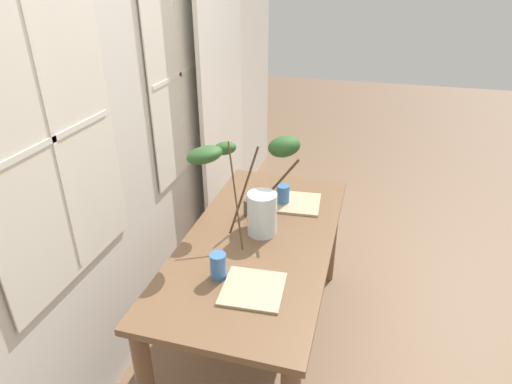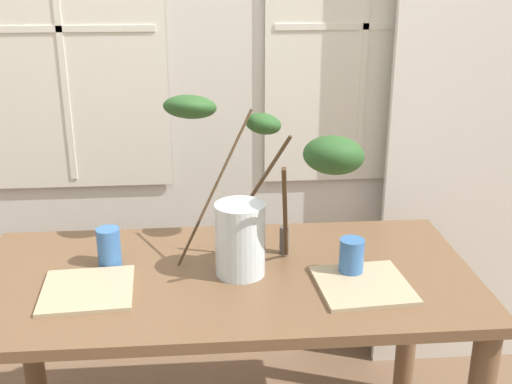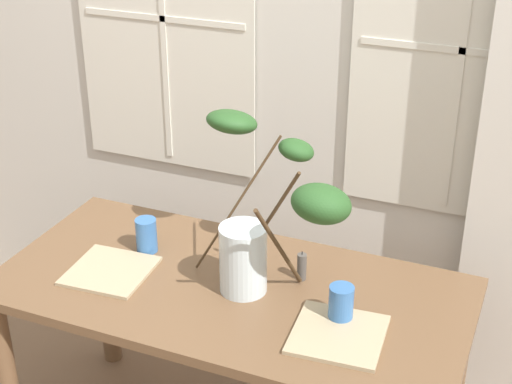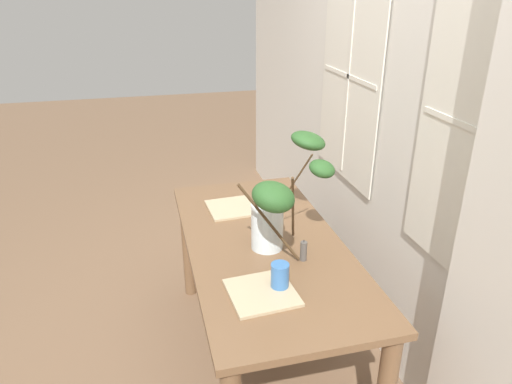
{
  "view_description": "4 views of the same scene",
  "coord_description": "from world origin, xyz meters",
  "px_view_note": "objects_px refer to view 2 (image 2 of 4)",
  "views": [
    {
      "loc": [
        -1.86,
        -0.5,
        2.02
      ],
      "look_at": [
        0.08,
        0.04,
        0.98
      ],
      "focal_mm": 30.66,
      "sensor_mm": 36.0,
      "label": 1
    },
    {
      "loc": [
        -0.05,
        -1.79,
        1.69
      ],
      "look_at": [
        0.09,
        -0.05,
        1.04
      ],
      "focal_mm": 44.59,
      "sensor_mm": 36.0,
      "label": 2
    },
    {
      "loc": [
        0.9,
        -1.93,
        2.17
      ],
      "look_at": [
        0.08,
        0.04,
        1.1
      ],
      "focal_mm": 53.72,
      "sensor_mm": 36.0,
      "label": 3
    },
    {
      "loc": [
        1.98,
        -0.54,
        1.94
      ],
      "look_at": [
        0.05,
        -0.06,
        1.05
      ],
      "focal_mm": 33.1,
      "sensor_mm": 36.0,
      "label": 4
    }
  ],
  "objects_px": {
    "drinking_glass_blue_right": "(351,257)",
    "plate_square_right": "(363,285)",
    "plate_square_left": "(88,290)",
    "pillar_candle": "(284,240)",
    "drinking_glass_blue_left": "(109,247)",
    "dining_table": "(226,310)",
    "vase_with_branches": "(256,190)"
  },
  "relations": [
    {
      "from": "vase_with_branches",
      "to": "pillar_candle",
      "type": "bearing_deg",
      "value": 41.66
    },
    {
      "from": "vase_with_branches",
      "to": "plate_square_left",
      "type": "xyz_separation_m",
      "value": [
        -0.51,
        -0.12,
        -0.26
      ]
    },
    {
      "from": "plate_square_right",
      "to": "drinking_glass_blue_left",
      "type": "bearing_deg",
      "value": 164.52
    },
    {
      "from": "dining_table",
      "to": "drinking_glass_blue_right",
      "type": "distance_m",
      "value": 0.44
    },
    {
      "from": "dining_table",
      "to": "pillar_candle",
      "type": "bearing_deg",
      "value": 33.08
    },
    {
      "from": "drinking_glass_blue_right",
      "to": "plate_square_left",
      "type": "xyz_separation_m",
      "value": [
        -0.8,
        -0.04,
        -0.05
      ]
    },
    {
      "from": "drinking_glass_blue_right",
      "to": "plate_square_right",
      "type": "height_order",
      "value": "drinking_glass_blue_right"
    },
    {
      "from": "dining_table",
      "to": "drinking_glass_blue_left",
      "type": "height_order",
      "value": "drinking_glass_blue_left"
    },
    {
      "from": "drinking_glass_blue_left",
      "to": "dining_table",
      "type": "bearing_deg",
      "value": -14.41
    },
    {
      "from": "vase_with_branches",
      "to": "dining_table",
      "type": "bearing_deg",
      "value": -157.75
    },
    {
      "from": "vase_with_branches",
      "to": "plate_square_left",
      "type": "height_order",
      "value": "vase_with_branches"
    },
    {
      "from": "vase_with_branches",
      "to": "drinking_glass_blue_left",
      "type": "xyz_separation_m",
      "value": [
        -0.47,
        0.05,
        -0.2
      ]
    },
    {
      "from": "drinking_glass_blue_right",
      "to": "plate_square_left",
      "type": "bearing_deg",
      "value": -176.96
    },
    {
      "from": "dining_table",
      "to": "vase_with_branches",
      "type": "xyz_separation_m",
      "value": [
        0.1,
        0.04,
        0.39
      ]
    },
    {
      "from": "dining_table",
      "to": "plate_square_right",
      "type": "xyz_separation_m",
      "value": [
        0.41,
        -0.12,
        0.14
      ]
    },
    {
      "from": "dining_table",
      "to": "plate_square_left",
      "type": "height_order",
      "value": "plate_square_left"
    },
    {
      "from": "drinking_glass_blue_left",
      "to": "plate_square_right",
      "type": "bearing_deg",
      "value": -15.48
    },
    {
      "from": "vase_with_branches",
      "to": "pillar_candle",
      "type": "relative_size",
      "value": 5.99
    },
    {
      "from": "pillar_candle",
      "to": "vase_with_branches",
      "type": "bearing_deg",
      "value": -138.34
    },
    {
      "from": "dining_table",
      "to": "plate_square_left",
      "type": "distance_m",
      "value": 0.44
    },
    {
      "from": "drinking_glass_blue_left",
      "to": "plate_square_left",
      "type": "bearing_deg",
      "value": -104.08
    },
    {
      "from": "drinking_glass_blue_right",
      "to": "plate_square_left",
      "type": "distance_m",
      "value": 0.81
    },
    {
      "from": "drinking_glass_blue_left",
      "to": "drinking_glass_blue_right",
      "type": "distance_m",
      "value": 0.77
    },
    {
      "from": "plate_square_left",
      "to": "drinking_glass_blue_right",
      "type": "bearing_deg",
      "value": 3.04
    },
    {
      "from": "drinking_glass_blue_right",
      "to": "plate_square_right",
      "type": "distance_m",
      "value": 0.1
    },
    {
      "from": "dining_table",
      "to": "vase_with_branches",
      "type": "bearing_deg",
      "value": 22.25
    },
    {
      "from": "drinking_glass_blue_left",
      "to": "plate_square_left",
      "type": "distance_m",
      "value": 0.19
    },
    {
      "from": "drinking_glass_blue_left",
      "to": "vase_with_branches",
      "type": "bearing_deg",
      "value": -6.47
    },
    {
      "from": "dining_table",
      "to": "pillar_candle",
      "type": "relative_size",
      "value": 14.65
    },
    {
      "from": "vase_with_branches",
      "to": "plate_square_left",
      "type": "distance_m",
      "value": 0.59
    },
    {
      "from": "drinking_glass_blue_right",
      "to": "pillar_candle",
      "type": "xyz_separation_m",
      "value": [
        -0.19,
        0.17,
        -0.01
      ]
    },
    {
      "from": "plate_square_left",
      "to": "pillar_candle",
      "type": "xyz_separation_m",
      "value": [
        0.62,
        0.21,
        0.04
      ]
    }
  ]
}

